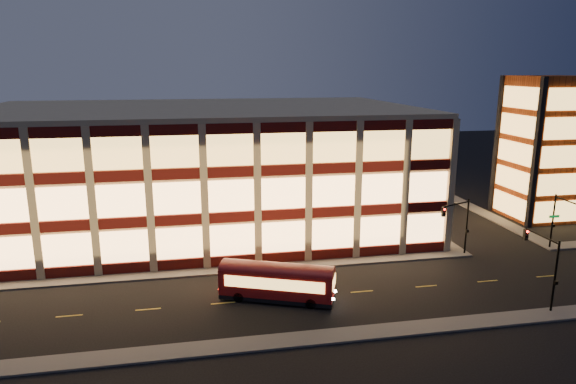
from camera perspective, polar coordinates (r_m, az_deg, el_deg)
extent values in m
plane|color=black|center=(49.26, -5.34, -9.02)|extent=(200.00, 200.00, 0.00)
cube|color=#514F4C|center=(50.00, -8.92, -8.68)|extent=(54.00, 2.00, 0.15)
cube|color=#514F4C|center=(70.49, 12.19, -2.20)|extent=(2.00, 30.00, 0.15)
cube|color=#514F4C|center=(75.40, 19.92, -1.69)|extent=(2.00, 30.00, 0.15)
cube|color=#514F4C|center=(37.61, -3.32, -16.45)|extent=(100.00, 2.00, 0.15)
cube|color=tan|center=(63.45, -9.69, 2.60)|extent=(50.00, 30.00, 14.00)
cube|color=tan|center=(62.50, -9.95, 9.13)|extent=(50.40, 30.40, 0.50)
cube|color=#470C0A|center=(50.61, -8.98, -7.71)|extent=(50.10, 0.25, 1.00)
cube|color=#F7B167|center=(49.91, -9.07, -5.45)|extent=(49.00, 0.20, 3.00)
cube|color=#470C0A|center=(70.00, 11.55, -1.79)|extent=(0.25, 30.10, 1.00)
cube|color=#F7B167|center=(69.48, 11.62, -0.12)|extent=(0.20, 29.00, 3.00)
cube|color=#470C0A|center=(49.19, -9.17, -2.93)|extent=(50.10, 0.25, 1.00)
cube|color=#F7B167|center=(48.66, -9.26, -0.55)|extent=(49.00, 0.20, 3.00)
cube|color=#470C0A|center=(68.99, 11.72, 1.73)|extent=(0.25, 30.10, 1.00)
cube|color=#F7B167|center=(68.59, 11.79, 3.45)|extent=(0.20, 29.00, 3.00)
cube|color=#470C0A|center=(48.14, -9.36, 2.10)|extent=(50.10, 0.25, 1.00)
cube|color=#F7B167|center=(47.79, -9.46, 4.57)|extent=(49.00, 0.20, 3.00)
cube|color=#470C0A|center=(68.24, 11.90, 5.35)|extent=(0.25, 30.10, 1.00)
cube|color=#F7B167|center=(67.97, 11.97, 7.10)|extent=(0.20, 29.00, 3.00)
cube|color=#8C3814|center=(72.96, 26.55, 4.37)|extent=(8.00, 8.00, 18.00)
cube|color=black|center=(67.41, 25.86, 3.79)|extent=(0.60, 0.60, 18.00)
cube|color=black|center=(73.90, 22.21, 4.90)|extent=(0.60, 0.60, 18.00)
cube|color=black|center=(78.52, 27.14, 4.87)|extent=(0.60, 0.60, 18.00)
cube|color=#F1B154|center=(71.18, 27.89, -1.92)|extent=(6.60, 0.16, 2.60)
cube|color=#F1B154|center=(71.93, 23.35, -1.29)|extent=(0.16, 6.60, 2.60)
cube|color=#F1B154|center=(70.44, 28.20, 0.75)|extent=(6.60, 0.16, 2.60)
cube|color=#F1B154|center=(71.20, 23.61, 1.36)|extent=(0.16, 6.60, 2.60)
cube|color=#F1B154|center=(69.86, 28.51, 3.47)|extent=(6.60, 0.16, 2.60)
cube|color=#F1B154|center=(70.63, 23.87, 4.05)|extent=(0.16, 6.60, 2.60)
cube|color=#F1B154|center=(69.44, 28.82, 6.23)|extent=(6.60, 0.16, 2.60)
cube|color=#F1B154|center=(70.21, 24.13, 6.79)|extent=(0.16, 6.60, 2.60)
cube|color=#F1B154|center=(69.18, 29.15, 9.01)|extent=(6.60, 0.16, 2.60)
cube|color=#F1B154|center=(69.96, 24.40, 9.55)|extent=(0.16, 6.60, 2.60)
cylinder|color=black|center=(56.02, 19.22, -3.67)|extent=(0.18, 0.18, 6.00)
cylinder|color=black|center=(53.83, 18.22, -1.29)|extent=(3.56, 1.63, 0.14)
cube|color=black|center=(52.50, 16.90, -2.12)|extent=(0.32, 0.32, 0.95)
sphere|color=#FF0C05|center=(52.27, 17.01, -1.86)|extent=(0.20, 0.20, 0.20)
cube|color=black|center=(55.97, 19.29, -4.12)|extent=(0.25, 0.18, 0.28)
cylinder|color=black|center=(61.55, 27.34, -2.93)|extent=(0.18, 0.18, 6.00)
cylinder|color=black|center=(59.41, 28.78, -0.95)|extent=(0.14, 4.00, 0.14)
cube|color=black|center=(61.51, 27.41, -3.34)|extent=(0.25, 0.18, 0.28)
cube|color=#0C7226|center=(61.29, 27.48, -2.43)|extent=(1.20, 0.06, 0.28)
cylinder|color=black|center=(45.69, 27.54, -8.37)|extent=(0.18, 0.18, 6.00)
cylinder|color=black|center=(46.31, 26.39, -4.42)|extent=(0.14, 4.00, 0.14)
cube|color=black|center=(47.97, 24.91, -4.29)|extent=(0.32, 0.32, 0.95)
sphere|color=#FF0C05|center=(47.75, 25.07, -4.01)|extent=(0.20, 0.20, 0.20)
cube|color=black|center=(45.69, 27.64, -8.93)|extent=(0.25, 0.18, 0.28)
cube|color=#7B0607|center=(43.28, -1.23, -9.94)|extent=(9.66, 5.76, 2.18)
cube|color=black|center=(43.81, -1.22, -11.47)|extent=(9.66, 5.76, 0.33)
cylinder|color=black|center=(43.57, -5.50, -11.55)|extent=(0.90, 0.58, 0.85)
cylinder|color=black|center=(45.38, -4.73, -10.46)|extent=(0.90, 0.58, 0.85)
cylinder|color=black|center=(42.34, 2.56, -12.27)|extent=(0.90, 0.58, 0.85)
cylinder|color=black|center=(44.20, 2.98, -11.12)|extent=(0.90, 0.58, 0.85)
cube|color=#F1B154|center=(42.09, -1.60, -10.23)|extent=(7.74, 3.20, 0.95)
cube|color=#F1B154|center=(44.26, -0.89, -8.99)|extent=(7.74, 3.20, 0.95)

